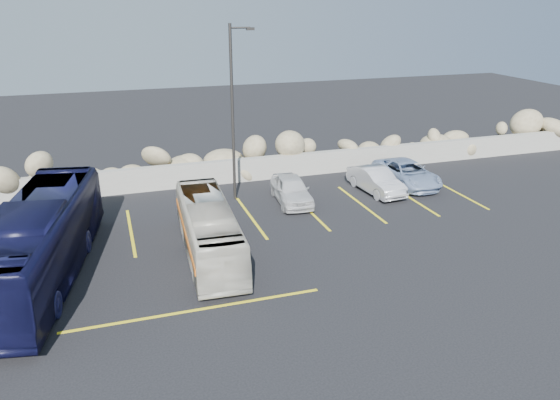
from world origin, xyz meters
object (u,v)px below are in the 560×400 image
object	(u,v)px
lamppost	(234,109)
tour_coach	(39,241)
car_d	(407,173)
vintage_bus	(208,229)
car_a	(291,190)
car_b	(376,180)

from	to	relation	value
lamppost	tour_coach	bearing A→B (deg)	-145.27
lamppost	car_d	world-z (taller)	lamppost
tour_coach	car_d	xyz separation A→B (m)	(16.93, 4.97, -0.77)
lamppost	tour_coach	world-z (taller)	lamppost
lamppost	tour_coach	xyz separation A→B (m)	(-8.12, -5.63, -2.91)
vintage_bus	tour_coach	distance (m)	5.74
lamppost	vintage_bus	bearing A→B (deg)	-113.23
car_a	car_b	distance (m)	4.41
car_d	car_b	bearing A→B (deg)	-165.36
car_b	vintage_bus	bearing A→B (deg)	-159.73
lamppost	car_d	size ratio (longest dim) A/B	1.83
lamppost	car_a	bearing A→B (deg)	-28.78
tour_coach	car_a	size ratio (longest dim) A/B	2.70
vintage_bus	car_d	xyz separation A→B (m)	(11.20, 4.90, -0.41)
lamppost	vintage_bus	size ratio (longest dim) A/B	1.10
car_b	car_d	world-z (taller)	car_b
lamppost	car_b	distance (m)	7.80
tour_coach	car_a	bearing A→B (deg)	33.36
tour_coach	car_d	world-z (taller)	tour_coach
car_b	car_a	bearing A→B (deg)	175.54
vintage_bus	tour_coach	world-z (taller)	tour_coach
car_a	car_d	bearing A→B (deg)	10.94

